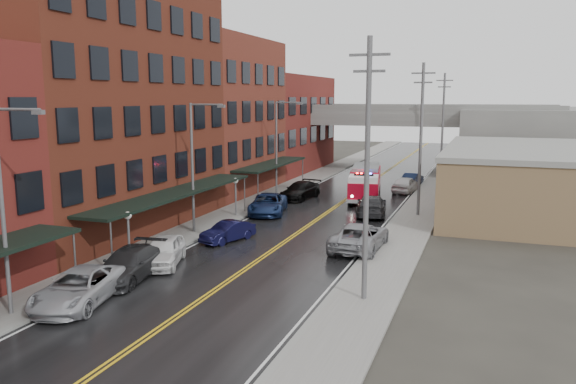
% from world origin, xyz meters
% --- Properties ---
extents(road, '(11.00, 160.00, 0.02)m').
position_xyz_m(road, '(0.00, 30.00, 0.01)').
color(road, black).
rests_on(road, ground).
extents(sidewalk_left, '(3.00, 160.00, 0.15)m').
position_xyz_m(sidewalk_left, '(-7.30, 30.00, 0.07)').
color(sidewalk_left, slate).
rests_on(sidewalk_left, ground).
extents(sidewalk_right, '(3.00, 160.00, 0.15)m').
position_xyz_m(sidewalk_right, '(7.30, 30.00, 0.07)').
color(sidewalk_right, slate).
rests_on(sidewalk_right, ground).
extents(curb_left, '(0.30, 160.00, 0.15)m').
position_xyz_m(curb_left, '(-5.65, 30.00, 0.07)').
color(curb_left, gray).
rests_on(curb_left, ground).
extents(curb_right, '(0.30, 160.00, 0.15)m').
position_xyz_m(curb_right, '(5.65, 30.00, 0.07)').
color(curb_right, gray).
rests_on(curb_right, ground).
extents(brick_building_b, '(9.00, 20.00, 18.00)m').
position_xyz_m(brick_building_b, '(-13.30, 23.00, 9.00)').
color(brick_building_b, '#592317').
rests_on(brick_building_b, ground).
extents(brick_building_c, '(9.00, 15.00, 15.00)m').
position_xyz_m(brick_building_c, '(-13.30, 40.50, 7.50)').
color(brick_building_c, maroon).
rests_on(brick_building_c, ground).
extents(brick_building_far, '(9.00, 20.00, 12.00)m').
position_xyz_m(brick_building_far, '(-13.30, 58.00, 6.00)').
color(brick_building_far, maroon).
rests_on(brick_building_far, ground).
extents(tan_building, '(14.00, 22.00, 5.00)m').
position_xyz_m(tan_building, '(16.00, 40.00, 2.50)').
color(tan_building, olive).
rests_on(tan_building, ground).
extents(right_far_block, '(18.00, 30.00, 8.00)m').
position_xyz_m(right_far_block, '(18.00, 70.00, 4.00)').
color(right_far_block, slate).
rests_on(right_far_block, ground).
extents(awning_1, '(2.60, 18.00, 3.09)m').
position_xyz_m(awning_1, '(-7.49, 23.00, 2.99)').
color(awning_1, black).
rests_on(awning_1, ground).
extents(awning_2, '(2.60, 13.00, 3.09)m').
position_xyz_m(awning_2, '(-7.49, 40.50, 2.99)').
color(awning_2, black).
rests_on(awning_2, ground).
extents(globe_lamp_1, '(0.44, 0.44, 3.12)m').
position_xyz_m(globe_lamp_1, '(-6.40, 16.00, 2.31)').
color(globe_lamp_1, '#59595B').
rests_on(globe_lamp_1, ground).
extents(globe_lamp_2, '(0.44, 0.44, 3.12)m').
position_xyz_m(globe_lamp_2, '(-6.40, 30.00, 2.31)').
color(globe_lamp_2, '#59595B').
rests_on(globe_lamp_2, ground).
extents(street_lamp_0, '(2.64, 0.22, 9.00)m').
position_xyz_m(street_lamp_0, '(-6.55, 8.00, 5.19)').
color(street_lamp_0, '#59595B').
rests_on(street_lamp_0, ground).
extents(street_lamp_1, '(2.64, 0.22, 9.00)m').
position_xyz_m(street_lamp_1, '(-6.55, 24.00, 5.19)').
color(street_lamp_1, '#59595B').
rests_on(street_lamp_1, ground).
extents(street_lamp_2, '(2.64, 0.22, 9.00)m').
position_xyz_m(street_lamp_2, '(-6.55, 40.00, 5.19)').
color(street_lamp_2, '#59595B').
rests_on(street_lamp_2, ground).
extents(utility_pole_0, '(1.80, 0.24, 12.00)m').
position_xyz_m(utility_pole_0, '(7.20, 15.00, 6.31)').
color(utility_pole_0, '#59595B').
rests_on(utility_pole_0, ground).
extents(utility_pole_1, '(1.80, 0.24, 12.00)m').
position_xyz_m(utility_pole_1, '(7.20, 35.00, 6.31)').
color(utility_pole_1, '#59595B').
rests_on(utility_pole_1, ground).
extents(utility_pole_2, '(1.80, 0.24, 12.00)m').
position_xyz_m(utility_pole_2, '(7.20, 55.00, 6.31)').
color(utility_pole_2, '#59595B').
rests_on(utility_pole_2, ground).
extents(overpass, '(40.00, 10.00, 7.50)m').
position_xyz_m(overpass, '(0.00, 62.00, 5.99)').
color(overpass, slate).
rests_on(overpass, ground).
extents(fire_truck, '(4.38, 8.65, 3.04)m').
position_xyz_m(fire_truck, '(1.61, 41.01, 1.65)').
color(fire_truck, maroon).
rests_on(fire_truck, ground).
extents(parked_car_left_2, '(3.73, 6.09, 1.58)m').
position_xyz_m(parked_car_left_2, '(-5.00, 10.20, 0.79)').
color(parked_car_left_2, '#A3A5AB').
rests_on(parked_car_left_2, ground).
extents(parked_car_left_3, '(2.98, 5.81, 1.61)m').
position_xyz_m(parked_car_left_3, '(-5.00, 14.00, 0.81)').
color(parked_car_left_3, '#242426').
rests_on(parked_car_left_3, ground).
extents(parked_car_left_4, '(3.41, 5.17, 1.64)m').
position_xyz_m(parked_car_left_4, '(-4.70, 16.80, 0.82)').
color(parked_car_left_4, white).
rests_on(parked_car_left_4, ground).
extents(parked_car_left_5, '(2.65, 4.26, 1.33)m').
position_xyz_m(parked_car_left_5, '(-3.60, 22.80, 0.66)').
color(parked_car_left_5, black).
rests_on(parked_car_left_5, ground).
extents(parked_car_left_6, '(3.99, 6.28, 1.61)m').
position_xyz_m(parked_car_left_6, '(-4.44, 31.94, 0.81)').
color(parked_car_left_6, navy).
rests_on(parked_car_left_6, ground).
extents(parked_car_left_7, '(2.93, 5.73, 1.59)m').
position_xyz_m(parked_car_left_7, '(-4.12, 39.20, 0.80)').
color(parked_car_left_7, black).
rests_on(parked_car_left_7, ground).
extents(parked_car_right_0, '(2.94, 6.10, 1.68)m').
position_xyz_m(parked_car_right_0, '(5.00, 23.80, 0.84)').
color(parked_car_right_0, gray).
rests_on(parked_car_right_0, ground).
extents(parked_car_right_1, '(3.19, 5.95, 1.64)m').
position_xyz_m(parked_car_right_1, '(3.60, 34.20, 0.82)').
color(parked_car_right_1, '#2A2A2D').
rests_on(parked_car_right_1, ground).
extents(parked_car_right_2, '(2.45, 4.95, 1.62)m').
position_xyz_m(parked_car_right_2, '(4.60, 46.20, 0.81)').
color(parked_car_right_2, silver).
rests_on(parked_car_right_2, ground).
extents(parked_car_right_3, '(1.99, 4.31, 1.37)m').
position_xyz_m(parked_car_right_3, '(4.61, 51.22, 0.68)').
color(parked_car_right_3, black).
rests_on(parked_car_right_3, ground).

